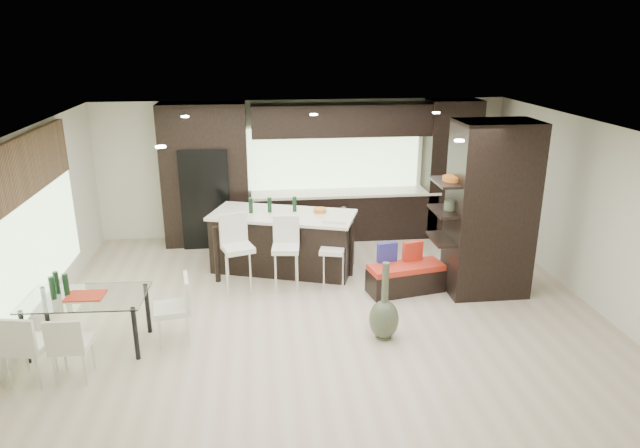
{
  "coord_description": "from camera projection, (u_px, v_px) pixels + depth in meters",
  "views": [
    {
      "loc": [
        -0.92,
        -7.56,
        3.9
      ],
      "look_at": [
        0.0,
        0.6,
        1.15
      ],
      "focal_mm": 32.0,
      "sensor_mm": 36.0,
      "label": 1
    }
  ],
  "objects": [
    {
      "name": "ground",
      "position": [
        325.0,
        310.0,
        8.45
      ],
      "size": [
        8.0,
        8.0,
        0.0
      ],
      "primitive_type": "plane",
      "color": "#C0AD93",
      "rests_on": "ground"
    },
    {
      "name": "back_wall",
      "position": [
        304.0,
        169.0,
        11.32
      ],
      "size": [
        8.0,
        0.02,
        2.7
      ],
      "primitive_type": "cube",
      "color": "silver",
      "rests_on": "ground"
    },
    {
      "name": "left_wall",
      "position": [
        28.0,
        235.0,
        7.6
      ],
      "size": [
        0.02,
        7.0,
        2.7
      ],
      "primitive_type": "cube",
      "color": "silver",
      "rests_on": "ground"
    },
    {
      "name": "right_wall",
      "position": [
        592.0,
        214.0,
        8.45
      ],
      "size": [
        0.02,
        7.0,
        2.7
      ],
      "primitive_type": "cube",
      "color": "silver",
      "rests_on": "ground"
    },
    {
      "name": "ceiling",
      "position": [
        325.0,
        128.0,
        7.6
      ],
      "size": [
        8.0,
        7.0,
        0.02
      ],
      "primitive_type": "cube",
      "color": "white",
      "rests_on": "ground"
    },
    {
      "name": "window_left",
      "position": [
        36.0,
        230.0,
        7.79
      ],
      "size": [
        0.04,
        3.2,
        1.9
      ],
      "primitive_type": "cube",
      "color": "#B2D199",
      "rests_on": "left_wall"
    },
    {
      "name": "window_back",
      "position": [
        334.0,
        158.0,
        11.29
      ],
      "size": [
        3.4,
        0.04,
        1.2
      ],
      "primitive_type": "cube",
      "color": "#B2D199",
      "rests_on": "back_wall"
    },
    {
      "name": "stone_accent",
      "position": [
        28.0,
        165.0,
        7.51
      ],
      "size": [
        0.08,
        3.0,
        0.8
      ],
      "primitive_type": "cube",
      "color": "brown",
      "rests_on": "left_wall"
    },
    {
      "name": "ceiling_spots",
      "position": [
        323.0,
        127.0,
        7.84
      ],
      "size": [
        4.0,
        3.0,
        0.02
      ],
      "primitive_type": "cube",
      "color": "white",
      "rests_on": "ceiling"
    },
    {
      "name": "back_cabinetry",
      "position": [
        331.0,
        172.0,
        11.07
      ],
      "size": [
        6.8,
        0.68,
        2.7
      ],
      "primitive_type": "cube",
      "color": "black",
      "rests_on": "ground"
    },
    {
      "name": "refrigerator",
      "position": [
        207.0,
        196.0,
        10.89
      ],
      "size": [
        0.9,
        0.68,
        1.9
      ],
      "primitive_type": "cube",
      "color": "black",
      "rests_on": "ground"
    },
    {
      "name": "partition_column",
      "position": [
        491.0,
        210.0,
        8.68
      ],
      "size": [
        1.2,
        0.8,
        2.7
      ],
      "primitive_type": "cube",
      "color": "black",
      "rests_on": "ground"
    },
    {
      "name": "kitchen_island",
      "position": [
        283.0,
        241.0,
        9.8
      ],
      "size": [
        2.62,
        1.75,
        1.01
      ],
      "primitive_type": "cube",
      "rotation": [
        0.0,
        0.0,
        -0.32
      ],
      "color": "black",
      "rests_on": "ground"
    },
    {
      "name": "stool_left",
      "position": [
        239.0,
        262.0,
        8.92
      ],
      "size": [
        0.56,
        0.56,
        1.01
      ],
      "primitive_type": "cube",
      "rotation": [
        0.0,
        0.0,
        0.32
      ],
      "color": "silver",
      "rests_on": "ground"
    },
    {
      "name": "stool_mid",
      "position": [
        286.0,
        261.0,
        9.02
      ],
      "size": [
        0.46,
        0.46,
        0.95
      ],
      "primitive_type": "cube",
      "rotation": [
        0.0,
        0.0,
        -0.12
      ],
      "color": "silver",
      "rests_on": "ground"
    },
    {
      "name": "stool_right",
      "position": [
        332.0,
        261.0,
        9.14
      ],
      "size": [
        0.46,
        0.46,
        0.85
      ],
      "primitive_type": "cube",
      "rotation": [
        0.0,
        0.0,
        -0.26
      ],
      "color": "silver",
      "rests_on": "ground"
    },
    {
      "name": "bench",
      "position": [
        406.0,
        278.0,
        9.0
      ],
      "size": [
        1.26,
        0.69,
        0.46
      ],
      "primitive_type": "cube",
      "rotation": [
        0.0,
        0.0,
        0.2
      ],
      "color": "black",
      "rests_on": "ground"
    },
    {
      "name": "floor_vase",
      "position": [
        385.0,
        301.0,
        7.52
      ],
      "size": [
        0.46,
        0.46,
        1.09
      ],
      "primitive_type": null,
      "rotation": [
        0.0,
        0.0,
        -0.17
      ],
      "color": "#3F4A35",
      "rests_on": "ground"
    },
    {
      "name": "dining_table",
      "position": [
        89.0,
        322.0,
        7.36
      ],
      "size": [
        1.54,
        0.91,
        0.72
      ],
      "primitive_type": "cube",
      "rotation": [
        0.0,
        0.0,
        -0.05
      ],
      "color": "white",
      "rests_on": "ground"
    },
    {
      "name": "chair_near",
      "position": [
        72.0,
        349.0,
        6.67
      ],
      "size": [
        0.44,
        0.44,
        0.78
      ],
      "primitive_type": "cube",
      "rotation": [
        0.0,
        0.0,
        -0.03
      ],
      "color": "silver",
      "rests_on": "ground"
    },
    {
      "name": "chair_far",
      "position": [
        30.0,
        349.0,
        6.6
      ],
      "size": [
        0.54,
        0.54,
        0.85
      ],
      "primitive_type": "cube",
      "rotation": [
        0.0,
        0.0,
        -0.19
      ],
      "color": "silver",
      "rests_on": "ground"
    },
    {
      "name": "chair_end",
      "position": [
        172.0,
        313.0,
        7.45
      ],
      "size": [
        0.52,
        0.52,
        0.84
      ],
      "primitive_type": "cube",
      "rotation": [
        0.0,
        0.0,
        1.73
      ],
      "color": "silver",
      "rests_on": "ground"
    }
  ]
}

